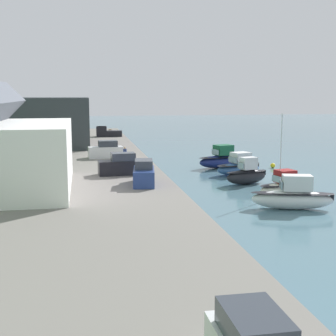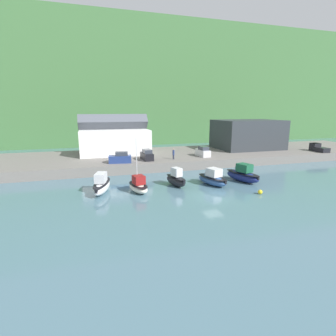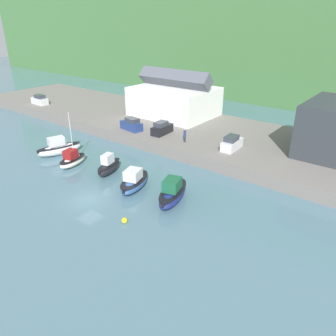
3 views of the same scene
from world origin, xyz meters
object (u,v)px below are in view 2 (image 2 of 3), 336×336
object	(u,v)px
parked_car_1	(147,155)
pickup_truck_0	(318,148)
moored_boat_2	(176,179)
parked_car_3	(120,158)
mooring_buoy_0	(260,192)
moored_boat_4	(243,175)
parked_car_0	(203,152)
person_on_quay	(173,154)
moored_boat_0	(102,185)
moored_boat_3	(213,179)
moored_boat_1	(138,186)

from	to	relation	value
parked_car_1	pickup_truck_0	bearing A→B (deg)	-4.57
moored_boat_2	parked_car_3	bearing A→B (deg)	106.31
mooring_buoy_0	moored_boat_4	bearing A→B (deg)	78.91
parked_car_0	person_on_quay	xyz separation A→B (m)	(-7.29, -1.71, 0.18)
parked_car_3	person_on_quay	size ratio (longest dim) A/B	2.06
parked_car_3	moored_boat_0	bearing A→B (deg)	169.04
moored_boat_2	pickup_truck_0	world-z (taller)	pickup_truck_0
person_on_quay	moored_boat_3	bearing A→B (deg)	-81.29
moored_boat_0	moored_boat_3	world-z (taller)	moored_boat_0
moored_boat_0	parked_car_0	world-z (taller)	parked_car_0
moored_boat_3	parked_car_3	size ratio (longest dim) A/B	1.46
mooring_buoy_0	parked_car_0	bearing A→B (deg)	87.92
moored_boat_3	parked_car_0	world-z (taller)	parked_car_0
moored_boat_1	moored_boat_4	world-z (taller)	moored_boat_1
mooring_buoy_0	parked_car_3	bearing A→B (deg)	131.82
moored_boat_3	moored_boat_4	bearing A→B (deg)	-12.37
moored_boat_0	moored_boat_1	distance (m)	5.26
moored_boat_4	parked_car_3	world-z (taller)	parked_car_3
moored_boat_4	mooring_buoy_0	bearing A→B (deg)	-118.01
moored_boat_2	moored_boat_4	size ratio (longest dim) A/B	0.73
moored_boat_3	parked_car_1	size ratio (longest dim) A/B	1.50
moored_boat_4	pickup_truck_0	distance (m)	32.16
moored_boat_2	person_on_quay	distance (m)	13.38
parked_car_1	parked_car_3	size ratio (longest dim) A/B	0.98
moored_boat_3	moored_boat_1	bearing A→B (deg)	164.52
moored_boat_3	parked_car_3	xyz separation A→B (m)	(-12.96, 13.19, 1.68)
parked_car_1	mooring_buoy_0	xyz separation A→B (m)	(11.85, -20.97, -2.37)
moored_boat_3	parked_car_1	xyz separation A→B (m)	(-7.47, 14.78, 1.68)
moored_boat_3	moored_boat_4	world-z (taller)	moored_boat_4
moored_boat_2	parked_car_0	distance (m)	18.21
moored_boat_4	parked_car_1	world-z (taller)	parked_car_1
parked_car_1	moored_boat_1	bearing A→B (deg)	-110.01
parked_car_3	person_on_quay	distance (m)	10.85
moored_boat_0	mooring_buoy_0	world-z (taller)	moored_boat_0
parked_car_1	person_on_quay	xyz separation A→B (m)	(5.34, -0.92, 0.18)
pickup_truck_0	person_on_quay	world-z (taller)	person_on_quay
moored_boat_3	mooring_buoy_0	size ratio (longest dim) A/B	10.19
moored_boat_0	moored_boat_4	size ratio (longest dim) A/B	1.02
moored_boat_3	parked_car_3	world-z (taller)	parked_car_3
moored_boat_3	moored_boat_2	bearing A→B (deg)	152.20
moored_boat_4	parked_car_0	distance (m)	15.21
parked_car_3	mooring_buoy_0	distance (m)	26.11
moored_boat_1	mooring_buoy_0	xyz separation A→B (m)	(16.35, -5.89, -0.60)
moored_boat_0	parked_car_0	xyz separation A→B (m)	(22.22, 14.51, 1.60)
moored_boat_0	parked_car_3	size ratio (longest dim) A/B	1.64
mooring_buoy_0	moored_boat_3	bearing A→B (deg)	125.28
moored_boat_2	parked_car_3	xyz separation A→B (m)	(-7.18, 12.08, 1.59)
moored_boat_1	moored_boat_3	world-z (taller)	moored_boat_1
moored_boat_3	person_on_quay	world-z (taller)	person_on_quay
moored_boat_2	moored_boat_4	distance (m)	11.48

